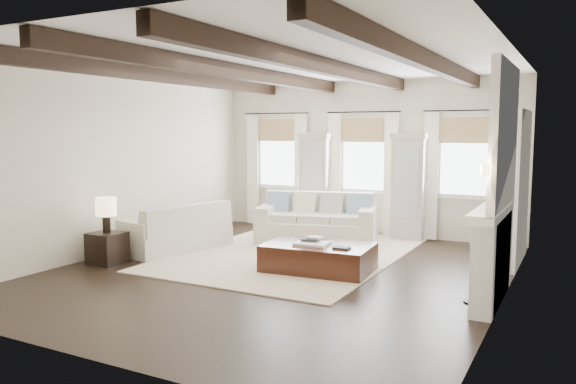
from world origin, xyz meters
The scene contains 16 objects.
ground centered at (0.00, 0.00, 0.00)m, with size 7.50×7.50×0.00m, color black.
room_shell centered at (0.75, 0.90, 1.89)m, with size 6.54×7.54×3.22m.
area_rug centered at (-0.39, 1.21, 0.01)m, with size 3.57×4.83×0.02m, color beige.
sofa_back centered at (-0.45, 2.36, 0.38)m, with size 2.43×1.58×0.96m.
sofa_left centered at (-2.38, 0.54, 0.34)m, with size 1.32×2.13×0.85m.
ottoman centered at (0.53, 0.33, 0.21)m, with size 1.63×1.02×0.43m, color black.
tray centered at (0.45, 0.25, 0.45)m, with size 0.50×0.38×0.04m, color white.
book_lower centered at (0.39, 0.32, 0.49)m, with size 0.26×0.20×0.04m, color #262628.
book_upper centered at (0.45, 0.36, 0.52)m, with size 0.22×0.17×0.03m, color beige.
book_loose centered at (0.97, 0.19, 0.44)m, with size 0.24×0.18×0.03m, color #262628.
side_table_front centered at (-2.76, -0.81, 0.26)m, with size 0.51×0.51×0.51m, color black.
lamp_front centered at (-2.76, -0.81, 0.90)m, with size 0.33×0.33×0.58m.
side_table_back centered at (-1.25, 3.51, 0.29)m, with size 0.38×0.38×0.57m, color black.
lamp_back centered at (-1.25, 3.51, 0.97)m, with size 0.34×0.34×0.59m.
candlestick_near centered at (2.90, -0.21, 0.35)m, with size 0.17×0.17×0.84m.
candlestick_far centered at (2.90, 0.27, 0.32)m, with size 0.16×0.16×0.77m.
Camera 1 is at (4.10, -7.41, 2.18)m, focal length 35.00 mm.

